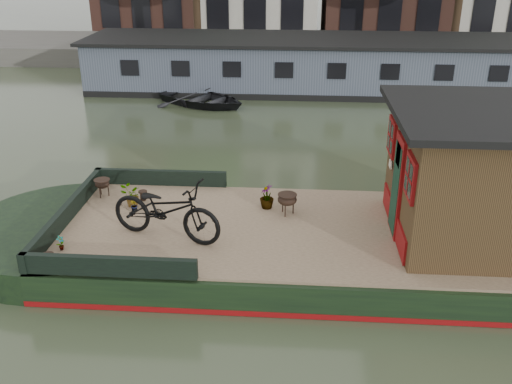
# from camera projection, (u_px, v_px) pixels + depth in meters

# --- Properties ---
(ground) EXTENTS (120.00, 120.00, 0.00)m
(ground) POSITION_uv_depth(u_px,v_px,m) (367.00, 260.00, 11.16)
(ground) COLOR #333D26
(ground) RESTS_ON ground
(houseboat_hull) EXTENTS (14.01, 4.02, 0.60)m
(houseboat_hull) POSITION_uv_depth(u_px,v_px,m) (299.00, 245.00, 11.14)
(houseboat_hull) COLOR black
(houseboat_hull) RESTS_ON ground
(houseboat_deck) EXTENTS (11.80, 3.80, 0.05)m
(houseboat_deck) POSITION_uv_depth(u_px,v_px,m) (370.00, 232.00, 10.91)
(houseboat_deck) COLOR #947C5C
(houseboat_deck) RESTS_ON houseboat_hull
(bow_bulwark) EXTENTS (3.00, 4.00, 0.35)m
(bow_bulwark) POSITION_uv_depth(u_px,v_px,m) (110.00, 214.00, 11.17)
(bow_bulwark) COLOR black
(bow_bulwark) RESTS_ON houseboat_deck
(cabin) EXTENTS (4.00, 3.50, 2.42)m
(cabin) POSITION_uv_depth(u_px,v_px,m) (498.00, 175.00, 10.25)
(cabin) COLOR black
(cabin) RESTS_ON houseboat_deck
(bicycle) EXTENTS (2.32, 1.36, 1.15)m
(bicycle) POSITION_uv_depth(u_px,v_px,m) (166.00, 210.00, 10.42)
(bicycle) COLOR black
(bicycle) RESTS_ON houseboat_deck
(potted_plant_b) EXTENTS (0.21, 0.21, 0.30)m
(potted_plant_b) POSITION_uv_depth(u_px,v_px,m) (134.00, 205.00, 11.60)
(potted_plant_b) COLOR brown
(potted_plant_b) RESTS_ON houseboat_deck
(potted_plant_c) EXTENTS (0.54, 0.53, 0.46)m
(potted_plant_c) POSITION_uv_depth(u_px,v_px,m) (131.00, 196.00, 11.82)
(potted_plant_c) COLOR #9C542D
(potted_plant_c) RESTS_ON houseboat_deck
(potted_plant_d) EXTENTS (0.32, 0.32, 0.52)m
(potted_plant_d) POSITION_uv_depth(u_px,v_px,m) (267.00, 196.00, 11.73)
(potted_plant_d) COLOR brown
(potted_plant_d) RESTS_ON houseboat_deck
(potted_plant_e) EXTENTS (0.16, 0.18, 0.28)m
(potted_plant_e) POSITION_uv_depth(u_px,v_px,m) (61.00, 243.00, 10.17)
(potted_plant_e) COLOR brown
(potted_plant_e) RESTS_ON houseboat_deck
(brazier_front) EXTENTS (0.46, 0.46, 0.44)m
(brazier_front) POSITION_uv_depth(u_px,v_px,m) (287.00, 204.00, 11.48)
(brazier_front) COLOR black
(brazier_front) RESTS_ON houseboat_deck
(brazier_rear) EXTENTS (0.47, 0.47, 0.39)m
(brazier_rear) POSITION_uv_depth(u_px,v_px,m) (103.00, 188.00, 12.30)
(brazier_rear) COLOR black
(brazier_rear) RESTS_ON houseboat_deck
(bollard_port) EXTENTS (0.19, 0.19, 0.21)m
(bollard_port) POSITION_uv_depth(u_px,v_px,m) (143.00, 195.00, 12.15)
(bollard_port) COLOR black
(bollard_port) RESTS_ON houseboat_deck
(bollard_stbd) EXTENTS (0.20, 0.20, 0.23)m
(bollard_stbd) POSITION_uv_depth(u_px,v_px,m) (49.00, 260.00, 9.68)
(bollard_stbd) COLOR black
(bollard_stbd) RESTS_ON houseboat_deck
(dinghy) EXTENTS (4.34, 3.90, 0.74)m
(dinghy) POSITION_uv_depth(u_px,v_px,m) (202.00, 95.00, 21.54)
(dinghy) COLOR black
(dinghy) RESTS_ON ground
(far_houseboat) EXTENTS (20.40, 4.40, 2.11)m
(far_houseboat) POSITION_uv_depth(u_px,v_px,m) (334.00, 66.00, 23.54)
(far_houseboat) COLOR #495061
(far_houseboat) RESTS_ON ground
(quay) EXTENTS (60.00, 6.00, 0.90)m
(quay) POSITION_uv_depth(u_px,v_px,m) (327.00, 51.00, 29.67)
(quay) COLOR #47443F
(quay) RESTS_ON ground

